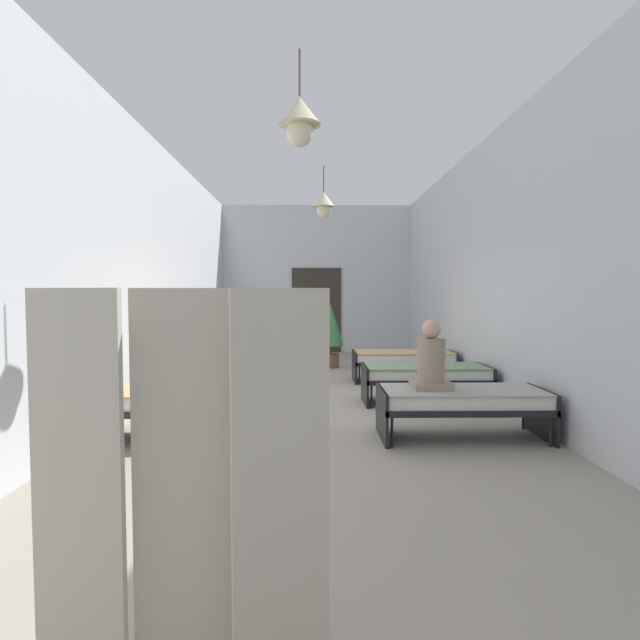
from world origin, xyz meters
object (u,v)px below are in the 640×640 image
bed_right_row_0 (462,400)px  nurse_near_aisle (301,367)px  bed_right_row_1 (425,374)px  bed_left_row_1 (214,375)px  bed_left_row_0 (182,401)px  patient_seated_primary (431,363)px  privacy_screen (181,492)px  bed_left_row_2 (234,359)px  bed_right_row_2 (403,358)px  patient_seated_secondary (214,363)px  potted_plant (331,329)px

bed_right_row_0 → nurse_near_aisle: bearing=132.0°
bed_right_row_1 → bed_left_row_1: bearing=180.0°
bed_left_row_0 → bed_left_row_1: bearing=90.0°
bed_left_row_0 → patient_seated_primary: bearing=1.3°
nurse_near_aisle → privacy_screen: (-0.37, -5.81, 0.32)m
bed_right_row_0 → bed_left_row_2: bearing=130.4°
bed_left_row_0 → bed_right_row_2: bearing=49.6°
bed_left_row_2 → privacy_screen: bearing=-82.8°
bed_left_row_0 → privacy_screen: size_ratio=1.12×
nurse_near_aisle → patient_seated_primary: 2.61m
bed_left_row_0 → privacy_screen: (0.95, -3.69, 0.41)m
bed_left_row_2 → bed_right_row_2: 3.23m
bed_left_row_0 → nurse_near_aisle: nurse_near_aisle is taller
bed_right_row_0 → patient_seated_secondary: (-2.88, 0.09, 0.43)m
bed_left_row_2 → bed_right_row_2: size_ratio=1.00×
bed_left_row_2 → privacy_screen: 7.56m
patient_seated_secondary → patient_seated_primary: bearing=-0.6°
bed_left_row_2 → potted_plant: potted_plant is taller
bed_right_row_1 → bed_left_row_0: bearing=-149.6°
nurse_near_aisle → patient_seated_primary: (1.56, -2.06, 0.34)m
potted_plant → privacy_screen: privacy_screen is taller
privacy_screen → patient_seated_primary: bearing=58.3°
bed_left_row_0 → nurse_near_aisle: size_ratio=1.28×
bed_left_row_1 → patient_seated_primary: (2.88, -1.84, 0.43)m
bed_right_row_1 → privacy_screen: bearing=-112.2°
bed_right_row_2 → potted_plant: (-1.32, 1.80, 0.43)m
nurse_near_aisle → potted_plant: nurse_near_aisle is taller
bed_left_row_1 → bed_right_row_1: same height
bed_left_row_0 → bed_left_row_2: 3.80m
bed_left_row_1 → bed_left_row_2: same height
bed_right_row_0 → bed_right_row_2: same height
bed_left_row_0 → bed_left_row_1: (0.00, 1.90, 0.00)m
bed_right_row_1 → patient_seated_secondary: 3.43m
bed_left_row_2 → potted_plant: bearing=43.3°
bed_left_row_0 → patient_seated_secondary: patient_seated_secondary is taller
bed_left_row_0 → nurse_near_aisle: 2.50m
bed_left_row_0 → bed_right_row_1: bearing=30.4°
patient_seated_primary → bed_left_row_2: bearing=127.6°
potted_plant → bed_left_row_0: bearing=-108.9°
bed_left_row_0 → potted_plant: potted_plant is taller
bed_left_row_2 → nurse_near_aisle: bearing=-51.7°
bed_right_row_2 → bed_left_row_0: bearing=-130.4°
patient_seated_primary → patient_seated_secondary: same height
potted_plant → bed_right_row_1: bearing=-70.4°
bed_right_row_2 → potted_plant: potted_plant is taller
bed_left_row_0 → bed_left_row_2: bearing=90.0°
bed_left_row_1 → bed_right_row_0: bearing=-30.4°
nurse_near_aisle → bed_right_row_2: bearing=-76.0°
bed_left_row_1 → bed_right_row_1: size_ratio=1.00×
bed_right_row_2 → patient_seated_secondary: (-2.88, -3.71, 0.43)m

